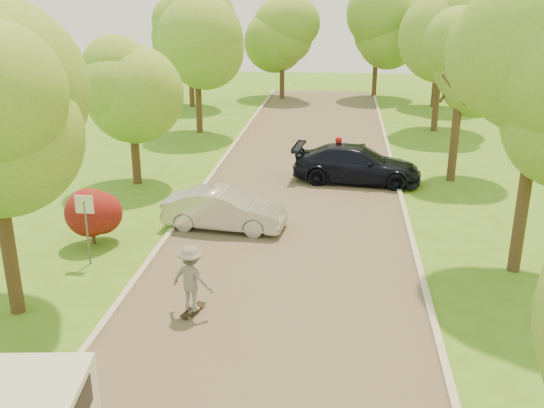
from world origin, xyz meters
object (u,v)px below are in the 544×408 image
at_px(longboard, 193,310).
at_px(skateboarder, 192,278).
at_px(street_sign, 85,215).
at_px(silver_sedan, 224,209).
at_px(dark_sedan, 357,164).
at_px(person_olive, 361,160).
at_px(person_striped, 338,157).

bearing_deg(longboard, skateboarder, 18.12).
distance_m(street_sign, silver_sedan, 4.90).
bearing_deg(dark_sedan, silver_sedan, 148.03).
distance_m(silver_sedan, skateboarder, 5.90).
relative_size(silver_sedan, person_olive, 2.80).
height_order(silver_sedan, skateboarder, skateboarder).
xyz_separation_m(silver_sedan, dark_sedan, (4.61, 5.98, 0.10)).
bearing_deg(silver_sedan, street_sign, 139.68).
height_order(person_striped, person_olive, person_striped).
bearing_deg(person_olive, skateboarder, 34.53).
xyz_separation_m(dark_sedan, longboard, (-4.31, -11.86, -0.69)).
relative_size(street_sign, person_striped, 1.19).
xyz_separation_m(longboard, person_olive, (4.50, 12.73, 0.65)).
bearing_deg(person_olive, silver_sedan, 18.93).
xyz_separation_m(dark_sedan, person_olive, (0.20, 0.86, -0.04)).
bearing_deg(longboard, person_olive, -91.36).
xyz_separation_m(silver_sedan, person_striped, (3.79, 6.68, 0.22)).
xyz_separation_m(longboard, person_striped, (3.49, 12.57, 0.82)).
bearing_deg(dark_sedan, skateboarder, 165.70).
height_order(longboard, person_olive, person_olive).
bearing_deg(dark_sedan, street_sign, 144.57).
bearing_deg(dark_sedan, person_olive, -7.13).
xyz_separation_m(dark_sedan, skateboarder, (-4.31, -11.86, 0.20)).
relative_size(person_striped, person_olive, 1.22).
height_order(skateboarder, person_striped, skateboarder).
height_order(street_sign, person_olive, street_sign).
bearing_deg(skateboarder, silver_sedan, -68.94).
distance_m(street_sign, person_olive, 13.15).
distance_m(dark_sedan, person_striped, 1.09).
xyz_separation_m(dark_sedan, person_striped, (-0.82, 0.70, 0.13)).
bearing_deg(dark_sedan, longboard, 165.70).
distance_m(street_sign, longboard, 4.81).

